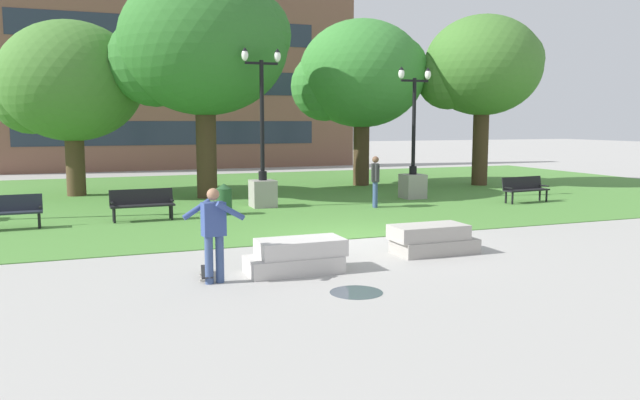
{
  "coord_description": "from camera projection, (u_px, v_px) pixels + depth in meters",
  "views": [
    {
      "loc": [
        -6.12,
        -13.78,
        2.87
      ],
      "look_at": [
        -1.4,
        -1.4,
        1.2
      ],
      "focal_mm": 35.0,
      "sensor_mm": 36.0,
      "label": 1
    }
  ],
  "objects": [
    {
      "name": "ground_plane",
      "position": [
        353.0,
        239.0,
        15.3
      ],
      "size": [
        140.0,
        140.0,
        0.0
      ],
      "primitive_type": "plane",
      "color": "#A3A09B"
    },
    {
      "name": "grass_lawn",
      "position": [
        250.0,
        195.0,
        24.57
      ],
      "size": [
        40.0,
        20.0,
        0.02
      ],
      "primitive_type": "cube",
      "color": "#4C8438",
      "rests_on": "ground"
    },
    {
      "name": "concrete_block_center",
      "position": [
        297.0,
        256.0,
        11.93
      ],
      "size": [
        1.87,
        0.9,
        0.64
      ],
      "color": "#BCB7B2",
      "rests_on": "ground"
    },
    {
      "name": "concrete_block_left",
      "position": [
        432.0,
        240.0,
        13.62
      ],
      "size": [
        1.89,
        0.9,
        0.64
      ],
      "color": "#9E9991",
      "rests_on": "ground"
    },
    {
      "name": "person_skateboarder",
      "position": [
        214.0,
        229.0,
        11.03
      ],
      "size": [
        1.05,
        0.58,
        1.71
      ],
      "color": "#384C7A",
      "rests_on": "ground"
    },
    {
      "name": "skateboard",
      "position": [
        207.0,
        273.0,
        11.5
      ],
      "size": [
        0.36,
        1.04,
        0.14
      ],
      "color": "black",
      "rests_on": "ground"
    },
    {
      "name": "puddle",
      "position": [
        356.0,
        292.0,
        10.54
      ],
      "size": [
        0.91,
        0.91,
        0.01
      ],
      "primitive_type": "cylinder",
      "color": "#47515B",
      "rests_on": "ground"
    },
    {
      "name": "park_bench_near_left",
      "position": [
        525.0,
        188.0,
        22.14
      ],
      "size": [
        1.84,
        0.69,
        0.9
      ],
      "color": "black",
      "rests_on": "grass_lawn"
    },
    {
      "name": "park_bench_near_right",
      "position": [
        142.0,
        203.0,
        18.07
      ],
      "size": [
        1.81,
        0.58,
        0.9
      ],
      "color": "black",
      "rests_on": "grass_lawn"
    },
    {
      "name": "park_bench_far_left",
      "position": [
        6.0,
        210.0,
        16.58
      ],
      "size": [
        1.82,
        0.6,
        0.9
      ],
      "color": "#1E232D",
      "rests_on": "grass_lawn"
    },
    {
      "name": "lamp_post_left",
      "position": [
        413.0,
        172.0,
        23.21
      ],
      "size": [
        1.32,
        0.8,
        4.83
      ],
      "color": "gray",
      "rests_on": "grass_lawn"
    },
    {
      "name": "lamp_post_center",
      "position": [
        263.0,
        176.0,
        20.85
      ],
      "size": [
        1.32,
        0.8,
        5.25
      ],
      "color": "gray",
      "rests_on": "grass_lawn"
    },
    {
      "name": "tree_far_left",
      "position": [
        70.0,
        83.0,
        23.65
      ],
      "size": [
        5.6,
        5.34,
        6.64
      ],
      "color": "#4C3823",
      "rests_on": "grass_lawn"
    },
    {
      "name": "tree_near_left",
      "position": [
        202.0,
        46.0,
        22.8
      ],
      "size": [
        6.48,
        6.17,
        8.32
      ],
      "color": "#42301E",
      "rests_on": "grass_lawn"
    },
    {
      "name": "tree_far_right",
      "position": [
        360.0,
        76.0,
        27.56
      ],
      "size": [
        5.84,
        5.56,
        7.32
      ],
      "color": "#42301E",
      "rests_on": "grass_lawn"
    },
    {
      "name": "tree_near_right",
      "position": [
        481.0,
        67.0,
        27.58
      ],
      "size": [
        5.43,
        5.17,
        7.52
      ],
      "color": "#42301E",
      "rests_on": "grass_lawn"
    },
    {
      "name": "trash_bin",
      "position": [
        224.0,
        199.0,
        19.2
      ],
      "size": [
        0.49,
        0.49,
        0.96
      ],
      "color": "#234C28",
      "rests_on": "grass_lawn"
    },
    {
      "name": "person_bystander_near_lawn",
      "position": [
        375.0,
        179.0,
        20.75
      ],
      "size": [
        0.36,
        0.71,
        1.71
      ],
      "color": "#384C7A",
      "rests_on": "grass_lawn"
    },
    {
      "name": "building_facade_distant",
      "position": [
        170.0,
        70.0,
        36.91
      ],
      "size": [
        23.29,
        1.03,
        11.87
      ],
      "color": "brown",
      "rests_on": "ground"
    }
  ]
}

